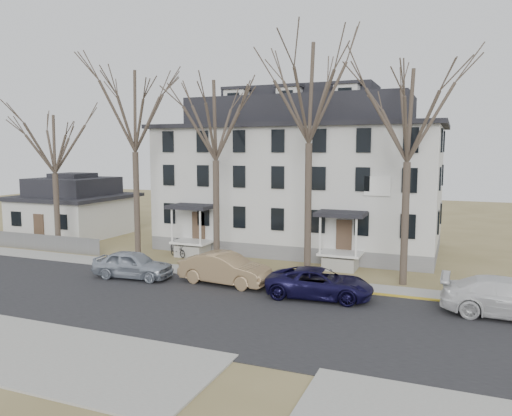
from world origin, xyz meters
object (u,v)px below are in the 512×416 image
at_px(boarding_house, 300,177).
at_px(car_white, 511,299).
at_px(tree_mid_left, 215,114).
at_px(tree_bungalow, 54,140).
at_px(tree_center, 309,85).
at_px(bicycle_right, 181,246).
at_px(tree_mid_right, 409,109).
at_px(car_tan, 225,269).
at_px(bicycle_left, 178,251).
at_px(car_silver, 133,265).
at_px(tree_far_left, 134,105).
at_px(small_house, 74,209).
at_px(car_navy, 319,284).

distance_m(boarding_house, car_white, 18.70).
distance_m(tree_mid_left, tree_bungalow, 13.08).
bearing_deg(tree_center, bicycle_right, 165.19).
bearing_deg(tree_mid_right, car_tan, -157.88).
bearing_deg(tree_mid_right, boarding_house, 136.19).
bearing_deg(bicycle_left, tree_center, -74.27).
relative_size(tree_mid_left, car_silver, 2.72).
height_order(tree_center, car_white, tree_center).
bearing_deg(tree_center, tree_mid_left, 180.00).
bearing_deg(car_tan, bicycle_left, 55.40).
relative_size(bicycle_left, bicycle_right, 0.95).
xyz_separation_m(boarding_house, car_tan, (-0.63, -11.87, -4.52)).
distance_m(tree_mid_left, tree_mid_right, 11.50).
relative_size(car_tan, car_white, 0.88).
bearing_deg(tree_far_left, bicycle_right, 56.54).
relative_size(tree_mid_left, tree_bungalow, 1.18).
bearing_deg(tree_bungalow, car_tan, -13.58).
relative_size(boarding_house, tree_center, 1.41).
relative_size(car_tan, bicycle_left, 3.15).
xyz_separation_m(tree_far_left, tree_center, (12.00, 0.00, 0.74)).
xyz_separation_m(tree_mid_left, car_tan, (2.37, -3.71, -8.74)).
distance_m(boarding_house, car_silver, 14.83).
relative_size(tree_bungalow, car_silver, 2.31).
bearing_deg(bicycle_right, tree_mid_right, -100.91).
bearing_deg(tree_mid_right, tree_mid_left, 180.00).
height_order(small_house, car_tan, small_house).
bearing_deg(bicycle_left, small_house, 94.45).
distance_m(tree_bungalow, car_navy, 22.54).
bearing_deg(bicycle_right, small_house, 73.56).
bearing_deg(tree_center, car_white, -20.74).
height_order(tree_far_left, car_white, tree_far_left).
distance_m(car_silver, car_white, 19.63).
xyz_separation_m(tree_mid_left, car_silver, (-3.13, -4.55, -8.81)).
height_order(tree_mid_right, car_white, tree_mid_right).
distance_m(car_silver, bicycle_right, 7.33).
bearing_deg(car_tan, tree_bungalow, 82.04).
bearing_deg(car_white, boarding_house, 48.65).
distance_m(car_silver, car_tan, 5.56).
bearing_deg(small_house, boarding_house, 5.59).
height_order(small_house, tree_center, tree_center).
distance_m(car_navy, car_white, 8.63).
bearing_deg(tree_far_left, boarding_house, 42.18).
xyz_separation_m(tree_far_left, tree_mid_left, (6.00, 0.00, -0.74)).
relative_size(small_house, bicycle_right, 4.99).
distance_m(tree_center, car_tan, 11.47).
relative_size(tree_far_left, bicycle_left, 8.30).
relative_size(tree_mid_left, bicycle_left, 7.71).
distance_m(tree_center, car_white, 15.18).
height_order(car_silver, car_white, car_white).
distance_m(tree_center, bicycle_left, 14.50).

